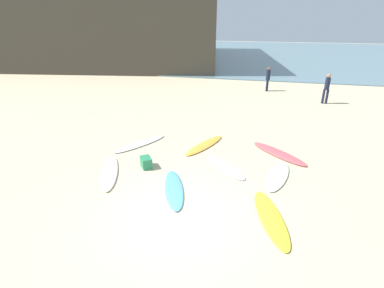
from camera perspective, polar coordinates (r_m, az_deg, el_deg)
The scene contains 14 objects.
ground_plane at distance 7.81m, azimuth -2.84°, elevation -13.77°, with size 120.00×120.00×0.00m, color #C6B28E.
ocean_water at distance 44.40m, azimuth 11.66°, elevation 17.02°, with size 120.00×40.00×0.08m, color slate.
coastal_headland at distance 40.28m, azimuth -20.30°, elevation 21.41°, with size 31.83×23.57×8.32m, color #3D382D.
surfboard_0 at distance 11.66m, azimuth 2.48°, elevation -0.22°, with size 0.51×2.40×0.07m, color #F4A037.
surfboard_1 at distance 10.02m, azimuth -15.76°, elevation -5.32°, with size 0.51×2.41×0.09m, color #F5E9CB.
surfboard_2 at distance 10.05m, azimuth 6.40°, elevation -4.50°, with size 0.56×2.03×0.06m, color white.
surfboard_3 at distance 7.93m, azimuth 15.10°, elevation -13.70°, with size 0.58×2.43×0.07m, color yellow.
surfboard_4 at distance 8.80m, azimuth -3.56°, elevation -8.74°, with size 0.54×2.23×0.08m, color #54A1D4.
surfboard_5 at distance 11.40m, azimuth 16.54°, elevation -1.76°, with size 0.56×2.48×0.09m, color #D9555C.
surfboard_6 at distance 11.98m, azimuth -10.01°, elevation 0.09°, with size 0.51×2.46×0.07m, color white.
surfboard_7 at distance 9.84m, azimuth 16.36°, elevation -6.01°, with size 0.60×2.11×0.07m, color silver.
beachgoer_near at distance 19.03m, azimuth 24.80°, elevation 10.02°, with size 0.34×0.31×1.74m.
beachgoer_mid at distance 21.14m, azimuth 14.58°, elevation 12.36°, with size 0.32×0.34×1.62m.
beach_cooler at distance 10.09m, azimuth -8.94°, elevation -3.56°, with size 0.48×0.32×0.36m, color #287F51.
Camera 1 is at (1.82, -5.94, 4.73)m, focal length 27.35 mm.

